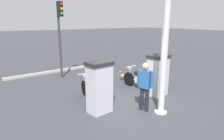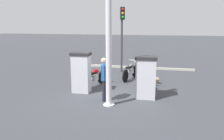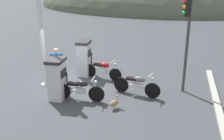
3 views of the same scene
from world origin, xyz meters
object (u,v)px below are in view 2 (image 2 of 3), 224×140
motorcycle_extra (130,71)px  fuel_pump_far (81,72)px  wandering_duck (156,79)px  canopy_support_pole (109,42)px  motorcycle_far_pump (95,77)px  attendant_person (104,76)px  roadside_traffic_light (122,28)px  fuel_pump_near (146,77)px  motorcycle_near_pump (146,81)px

motorcycle_extra → fuel_pump_far: bearing=153.2°
wandering_duck → canopy_support_pole: size_ratio=0.11×
fuel_pump_far → motorcycle_far_pump: size_ratio=0.88×
attendant_person → roadside_traffic_light: (5.38, 0.71, 1.69)m
fuel_pump_near → roadside_traffic_light: 5.40m
motorcycle_extra → fuel_pump_near: bearing=-157.0°
motorcycle_far_pump → motorcycle_extra: size_ratio=0.98×
fuel_pump_far → motorcycle_near_pump: size_ratio=0.85×
wandering_duck → fuel_pump_far: bearing=129.5°
fuel_pump_far → wandering_duck: bearing=-50.5°
motorcycle_far_pump → canopy_support_pole: bearing=-147.5°
motorcycle_near_pump → motorcycle_far_pump: bearing=87.5°
fuel_pump_far → motorcycle_extra: fuel_pump_far is taller
motorcycle_far_pump → canopy_support_pole: 3.17m
wandering_duck → canopy_support_pole: (-3.58, 1.28, 1.99)m
motorcycle_extra → attendant_person: (-3.69, 0.20, 0.48)m
fuel_pump_near → motorcycle_extra: bearing=23.0°
fuel_pump_far → attendant_person: bearing=-121.0°
fuel_pump_near → motorcycle_far_pump: size_ratio=0.85×
motorcycle_near_pump → motorcycle_extra: size_ratio=1.01×
motorcycle_extra → roadside_traffic_light: (1.70, 0.92, 2.17)m
wandering_duck → roadside_traffic_light: roadside_traffic_light is taller
attendant_person → motorcycle_far_pump: bearing=31.3°
motorcycle_extra → roadside_traffic_light: size_ratio=0.51×
roadside_traffic_light → canopy_support_pole: size_ratio=0.84×
fuel_pump_near → attendant_person: (-0.76, 1.44, 0.10)m
motorcycle_extra → motorcycle_far_pump: bearing=146.1°
fuel_pump_far → wandering_duck: 3.78m
motorcycle_extra → wandering_duck: bearing=-111.3°
wandering_duck → fuel_pump_near: bearing=176.0°
fuel_pump_near → wandering_duck: size_ratio=3.37×
motorcycle_far_pump → fuel_pump_near: bearing=-111.8°
attendant_person → wandering_duck: attendant_person is taller
fuel_pump_near → canopy_support_pole: size_ratio=0.36×
fuel_pump_near → wandering_duck: bearing=-4.0°
fuel_pump_far → wandering_duck: size_ratio=3.48×
roadside_traffic_light → canopy_support_pole: 5.93m
motorcycle_near_pump → canopy_support_pole: bearing=154.8°
motorcycle_near_pump → motorcycle_far_pump: motorcycle_near_pump is taller
motorcycle_near_pump → motorcycle_extra: bearing=29.1°
attendant_person → canopy_support_pole: canopy_support_pole is taller
fuel_pump_near → wandering_duck: (2.37, -0.16, -0.60)m
motorcycle_near_pump → fuel_pump_far: bearing=109.3°
fuel_pump_near → roadside_traffic_light: size_ratio=0.43×
fuel_pump_far → motorcycle_extra: bearing=-26.8°
motorcycle_extra → canopy_support_pole: size_ratio=0.43×
attendant_person → wandering_duck: 3.59m
roadside_traffic_light → motorcycle_extra: bearing=-151.6°
roadside_traffic_light → wandering_duck: bearing=-134.0°
fuel_pump_near → motorcycle_near_pump: (0.91, 0.12, -0.37)m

